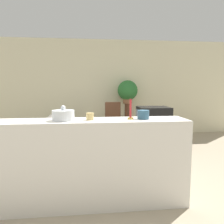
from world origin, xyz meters
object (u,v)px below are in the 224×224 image
object	(u,v)px
wooden_chair	(113,120)
decorative_bowl	(63,115)
couch	(69,141)
television	(153,120)
potted_plant	(128,91)

from	to	relation	value
wooden_chair	decorative_bowl	bearing A→B (deg)	-107.41
couch	wooden_chair	distance (m)	1.45
couch	wooden_chair	bearing A→B (deg)	43.91
television	wooden_chair	size ratio (longest dim) A/B	0.66
couch	decorative_bowl	distance (m)	2.07
couch	potted_plant	distance (m)	2.36
television	wooden_chair	world-z (taller)	wooden_chair
television	potted_plant	bearing A→B (deg)	100.78
wooden_chair	potted_plant	distance (m)	1.02
couch	decorative_bowl	bearing A→B (deg)	-86.49
wooden_chair	potted_plant	xyz separation A→B (m)	(0.46, 0.55, 0.73)
potted_plant	decorative_bowl	xyz separation A→B (m)	(-1.37, -3.46, -0.20)
potted_plant	decorative_bowl	distance (m)	3.72
couch	potted_plant	size ratio (longest dim) A/B	2.61
potted_plant	television	bearing A→B (deg)	-79.22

